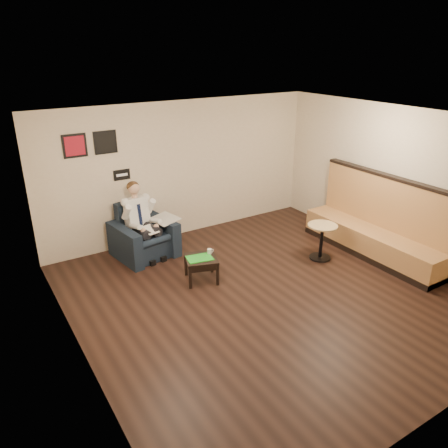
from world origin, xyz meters
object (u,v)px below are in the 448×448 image
armchair (144,231)px  green_folder (200,258)px  seated_man (147,224)px  side_table (201,269)px  cafe_table (321,242)px  smartphone (202,253)px  banquette (375,218)px  coffee_mug (210,251)px

armchair → green_folder: armchair is taller
seated_man → side_table: 1.45m
cafe_table → armchair: bearing=145.6°
seated_man → smartphone: (0.53, -1.17, -0.25)m
banquette → side_table: bearing=165.2°
green_folder → coffee_mug: size_ratio=4.74×
banquette → coffee_mug: bearing=163.4°
coffee_mug → banquette: banquette is taller
coffee_mug → banquette: (3.10, -0.92, 0.28)m
seated_man → coffee_mug: (0.63, -1.24, -0.21)m
armchair → green_folder: (0.42, -1.43, -0.06)m
seated_man → green_folder: (0.40, -1.31, -0.25)m
side_table → banquette: banquette is taller
side_table → cafe_table: bearing=-11.7°
green_folder → smartphone: (0.13, 0.14, -0.00)m
armchair → green_folder: size_ratio=2.40×
side_table → coffee_mug: (0.20, 0.05, 0.26)m
coffee_mug → seated_man: bearing=117.0°
green_folder → coffee_mug: (0.23, 0.06, 0.04)m
side_table → green_folder: green_folder is taller
cafe_table → side_table: bearing=168.3°
coffee_mug → cafe_table: cafe_table is taller
seated_man → banquette: size_ratio=0.46×
side_table → green_folder: 0.22m
coffee_mug → cafe_table: size_ratio=0.13×
green_folder → cafe_table: 2.42m
green_folder → coffee_mug: bearing=15.0°
green_folder → banquette: bearing=-14.5°
seated_man → smartphone: bearing=-74.4°
armchair → seated_man: 0.23m
green_folder → banquette: 3.46m
smartphone → cafe_table: 2.32m
smartphone → banquette: banquette is taller
seated_man → coffee_mug: seated_man is taller
side_table → coffee_mug: bearing=15.0°
cafe_table → coffee_mug: bearing=165.9°
armchair → side_table: (0.45, -1.43, -0.28)m
side_table → banquette: size_ratio=0.18×
armchair → banquette: bearing=-40.1°
armchair → cafe_table: size_ratio=1.50×
coffee_mug → smartphone: bearing=144.2°
armchair → side_table: bearing=-81.1°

